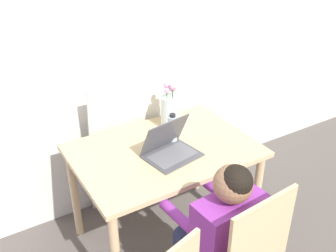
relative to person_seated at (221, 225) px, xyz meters
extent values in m
cube|color=silver|center=(-0.12, 1.20, 0.62)|extent=(6.40, 0.05, 2.50)
cube|color=#D6B784|center=(0.05, 0.63, 0.06)|extent=(1.08, 0.75, 0.03)
cylinder|color=#D6B784|center=(0.54, 0.30, -0.29)|extent=(0.05, 0.05, 0.68)
cylinder|color=#D6B784|center=(-0.44, 0.95, -0.29)|extent=(0.05, 0.05, 0.68)
cylinder|color=#D6B784|center=(0.54, 0.95, -0.29)|extent=(0.05, 0.05, 0.68)
cube|color=#D6B784|center=(0.02, -0.24, 0.06)|extent=(0.38, 0.05, 0.51)
cube|color=purple|center=(0.00, -0.05, -0.01)|extent=(0.36, 0.21, 0.39)
sphere|color=#936B4C|center=(0.00, -0.05, 0.28)|extent=(0.18, 0.18, 0.18)
sphere|color=black|center=(0.00, -0.06, 0.30)|extent=(0.15, 0.15, 0.15)
cylinder|color=navy|center=(0.07, 0.10, -0.19)|extent=(0.11, 0.29, 0.09)
cylinder|color=navy|center=(-0.08, 0.09, -0.19)|extent=(0.11, 0.29, 0.09)
cylinder|color=navy|center=(0.06, 0.24, -0.41)|extent=(0.08, 0.08, 0.43)
cylinder|color=purple|center=(0.13, 0.17, 0.01)|extent=(0.07, 0.24, 0.06)
cylinder|color=purple|center=(-0.16, 0.15, 0.01)|extent=(0.07, 0.24, 0.06)
cube|color=#4C4C51|center=(0.05, 0.53, 0.08)|extent=(0.34, 0.28, 0.01)
cube|color=slate|center=(0.05, 0.53, 0.09)|extent=(0.29, 0.21, 0.00)
cube|color=#4C4C51|center=(0.03, 0.60, 0.20)|extent=(0.31, 0.15, 0.21)
cube|color=#19284C|center=(0.03, 0.60, 0.20)|extent=(0.28, 0.13, 0.19)
cylinder|color=silver|center=(0.21, 0.84, 0.19)|extent=(0.12, 0.12, 0.22)
cylinder|color=#3D7A38|center=(0.24, 0.85, 0.24)|extent=(0.01, 0.01, 0.23)
sphere|color=#EA9EC6|center=(0.24, 0.85, 0.35)|extent=(0.05, 0.05, 0.05)
cylinder|color=#3D7A38|center=(0.21, 0.86, 0.25)|extent=(0.01, 0.01, 0.25)
sphere|color=#EA9EC6|center=(0.21, 0.86, 0.37)|extent=(0.04, 0.04, 0.04)
cylinder|color=#3D7A38|center=(0.19, 0.83, 0.24)|extent=(0.01, 0.01, 0.23)
sphere|color=#EA9EC6|center=(0.19, 0.83, 0.35)|extent=(0.03, 0.03, 0.03)
cylinder|color=#3D7A38|center=(0.22, 0.81, 0.25)|extent=(0.01, 0.01, 0.25)
sphere|color=#EA9EC6|center=(0.22, 0.81, 0.38)|extent=(0.04, 0.04, 0.04)
cylinder|color=silver|center=(0.14, 0.68, 0.16)|extent=(0.06, 0.06, 0.17)
cylinder|color=#262628|center=(0.14, 0.68, 0.26)|extent=(0.04, 0.04, 0.02)
cube|color=silver|center=(0.02, 1.07, -0.12)|extent=(0.59, 0.16, 1.01)
camera|label=1|loc=(-0.96, -1.09, 1.35)|focal=42.00mm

